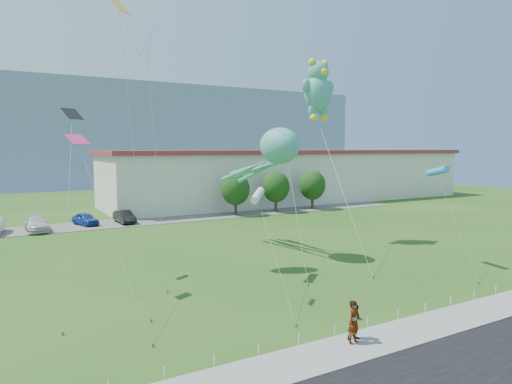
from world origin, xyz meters
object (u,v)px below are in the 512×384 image
Objects in this scene: pedestrian_right at (356,322)px; parked_car_blue at (85,219)px; parked_car_white at (37,224)px; parked_car_black at (124,217)px; pedestrian_left at (354,322)px; octopus_kite at (271,156)px; warehouse at (295,175)px; teddy_bear_kite at (318,89)px.

parked_car_blue is at bearing 100.84° from pedestrian_right.
pedestrian_right is 0.41× the size of parked_car_blue.
parked_car_black is (9.03, 0.67, -0.04)m from parked_car_white.
parked_car_black is at bearing 94.72° from pedestrian_right.
pedestrian_right is at bearing 20.51° from pedestrian_left.
parked_car_white is (-10.11, 36.45, -0.09)m from pedestrian_right.
parked_car_white is (-9.79, 36.69, -0.23)m from pedestrian_left.
octopus_kite is at bearing -76.97° from parked_car_black.
warehouse is 3.76× the size of teddy_bear_kite.
octopus_kite reaches higher than pedestrian_left.
parked_car_blue is (4.94, 1.33, -0.07)m from parked_car_white.
octopus_kite is at bearing -82.51° from parked_car_blue.
pedestrian_left is 1.18× the size of pedestrian_right.
teddy_bear_kite is at bearing -68.15° from parked_car_blue.
parked_car_black is 0.31× the size of octopus_kite.
warehouse is 32.63× the size of pedestrian_left.
octopus_kite reaches higher than parked_car_black.
octopus_kite is (-23.29, -30.33, 3.78)m from warehouse.
pedestrian_left is at bearing -92.63° from parked_car_black.
pedestrian_right reaches higher than parked_car_blue.
teddy_bear_kite reaches higher than parked_car_white.
parked_car_white is 0.37× the size of octopus_kite.
pedestrian_left reaches higher than parked_car_blue.
pedestrian_right is 24.85m from teddy_bear_kite.
warehouse reaches higher than parked_car_white.
parked_car_black is (4.09, -0.66, 0.04)m from parked_car_blue.
parked_car_white is at bearing 87.94° from pedestrian_left.
octopus_kite reaches higher than warehouse.
pedestrian_right reaches higher than parked_car_white.
warehouse is 35.00m from parked_car_blue.
pedestrian_right is 38.13m from parked_car_blue.
parked_car_black is (-0.76, 37.36, -0.27)m from pedestrian_left.
pedestrian_right is at bearing -75.59° from parked_car_white.
pedestrian_left is (-28.94, -46.48, -3.09)m from warehouse.
parked_car_white is at bearing 176.85° from parked_car_blue.
warehouse reaches higher than pedestrian_right.
pedestrian_right is (0.31, 0.24, -0.14)m from pedestrian_left.
octopus_kite is (10.50, -21.86, 7.18)m from parked_car_blue.
pedestrian_left is 38.32m from parked_car_blue.
octopus_kite is 0.86× the size of teddy_bear_kite.
octopus_kite is (5.34, 15.91, 7.01)m from pedestrian_right.
parked_car_white is 9.06m from parked_car_black.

